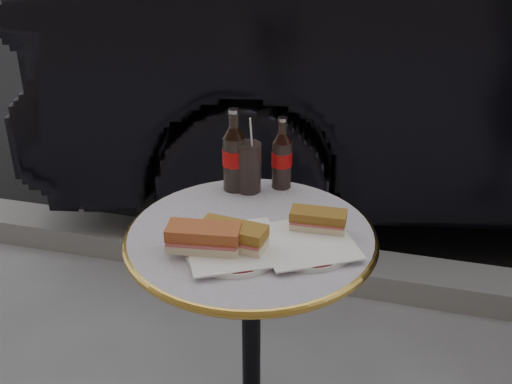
% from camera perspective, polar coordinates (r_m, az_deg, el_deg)
% --- Properties ---
extents(asphalt_road, '(40.00, 8.00, 0.00)m').
position_cam_1_polar(asphalt_road, '(6.49, 11.48, 13.16)').
color(asphalt_road, black).
rests_on(asphalt_road, ground).
extents(curb, '(40.00, 0.20, 0.12)m').
position_cam_1_polar(curb, '(2.68, 4.66, -6.54)').
color(curb, gray).
rests_on(curb, ground).
extents(bistro_table, '(0.62, 0.62, 0.73)m').
position_cam_1_polar(bistro_table, '(1.79, -0.42, -13.78)').
color(bistro_table, '#BAB2C4').
rests_on(bistro_table, ground).
extents(plate_left, '(0.29, 0.29, 0.01)m').
position_cam_1_polar(plate_left, '(1.50, -2.01, -5.07)').
color(plate_left, white).
rests_on(plate_left, bistro_table).
extents(plate_right, '(0.29, 0.29, 0.01)m').
position_cam_1_polar(plate_right, '(1.52, 4.51, -4.66)').
color(plate_right, silver).
rests_on(plate_right, bistro_table).
extents(sandwich_left_a, '(0.18, 0.10, 0.06)m').
position_cam_1_polar(sandwich_left_a, '(1.47, -4.67, -4.20)').
color(sandwich_left_a, '#AF542C').
rests_on(sandwich_left_a, plate_left).
extents(sandwich_left_b, '(0.16, 0.09, 0.05)m').
position_cam_1_polar(sandwich_left_b, '(1.48, -2.03, -3.98)').
color(sandwich_left_b, olive).
rests_on(sandwich_left_b, plate_left).
extents(sandwich_right, '(0.14, 0.07, 0.05)m').
position_cam_1_polar(sandwich_right, '(1.55, 5.54, -2.58)').
color(sandwich_right, '#8C5F23').
rests_on(sandwich_right, plate_right).
extents(cola_bottle_left, '(0.07, 0.07, 0.23)m').
position_cam_1_polar(cola_bottle_left, '(1.73, -1.96, 3.76)').
color(cola_bottle_left, black).
rests_on(cola_bottle_left, bistro_table).
extents(cola_bottle_right, '(0.07, 0.07, 0.20)m').
position_cam_1_polar(cola_bottle_right, '(1.75, 2.32, 3.51)').
color(cola_bottle_right, black).
rests_on(cola_bottle_right, bistro_table).
extents(cola_glass, '(0.08, 0.08, 0.14)m').
position_cam_1_polar(cola_glass, '(1.74, -0.64, 2.22)').
color(cola_glass, black).
rests_on(cola_glass, bistro_table).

